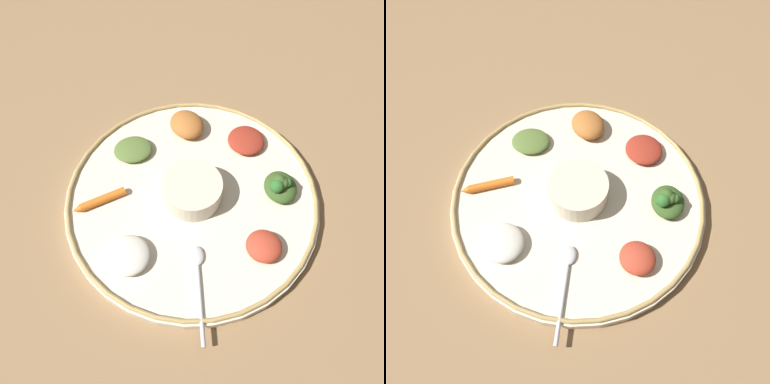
# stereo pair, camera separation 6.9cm
# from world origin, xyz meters

# --- Properties ---
(ground_plane) EXTENTS (2.40, 2.40, 0.00)m
(ground_plane) POSITION_xyz_m (0.00, 0.00, 0.00)
(ground_plane) COLOR olive
(platter) EXTENTS (0.46, 0.46, 0.02)m
(platter) POSITION_xyz_m (0.00, 0.00, 0.01)
(platter) COLOR beige
(platter) RESTS_ON ground_plane
(platter_rim) EXTENTS (0.45, 0.45, 0.01)m
(platter_rim) POSITION_xyz_m (0.00, 0.00, 0.02)
(platter_rim) COLOR tan
(platter_rim) RESTS_ON platter
(center_bowl) EXTENTS (0.11, 0.11, 0.04)m
(center_bowl) POSITION_xyz_m (0.00, 0.00, 0.04)
(center_bowl) COLOR beige
(center_bowl) RESTS_ON platter
(spoon) EXTENTS (0.13, 0.12, 0.01)m
(spoon) POSITION_xyz_m (-0.12, -0.10, 0.02)
(spoon) COLOR silver
(spoon) RESTS_ON platter
(greens_pile) EXTENTS (0.09, 0.09, 0.05)m
(greens_pile) POSITION_xyz_m (0.10, -0.12, 0.04)
(greens_pile) COLOR #385623
(greens_pile) RESTS_ON platter
(carrot_near_spoon) EXTENTS (0.09, 0.06, 0.01)m
(carrot_near_spoon) POSITION_xyz_m (-0.11, 0.12, 0.03)
(carrot_near_spoon) COLOR orange
(carrot_near_spoon) RESTS_ON platter
(mound_beet) EXTENTS (0.08, 0.08, 0.02)m
(mound_beet) POSITION_xyz_m (0.16, -0.01, 0.03)
(mound_beet) COLOR maroon
(mound_beet) RESTS_ON platter
(mound_berbere_red) EXTENTS (0.06, 0.06, 0.03)m
(mound_berbere_red) POSITION_xyz_m (-0.01, -0.16, 0.03)
(mound_berbere_red) COLOR #B73D28
(mound_berbere_red) RESTS_ON platter
(mound_rice_white) EXTENTS (0.10, 0.10, 0.02)m
(mound_rice_white) POSITION_xyz_m (-0.16, 0.01, 0.03)
(mound_rice_white) COLOR silver
(mound_rice_white) RESTS_ON platter
(mound_chickpea) EXTENTS (0.08, 0.09, 0.03)m
(mound_chickpea) POSITION_xyz_m (0.12, 0.10, 0.04)
(mound_chickpea) COLOR #B2662D
(mound_chickpea) RESTS_ON platter
(mound_collards) EXTENTS (0.10, 0.10, 0.02)m
(mound_collards) POSITION_xyz_m (0.01, 0.15, 0.03)
(mound_collards) COLOR #567033
(mound_collards) RESTS_ON platter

